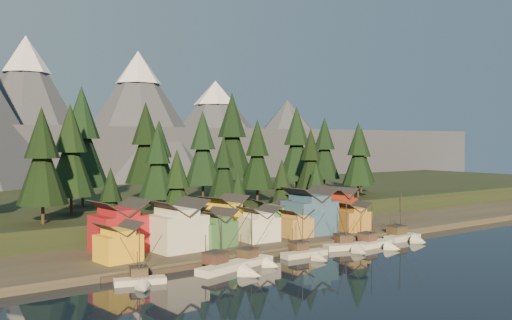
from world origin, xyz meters
TOP-DOWN VIEW (x-y plane):
  - ground at (0.00, 0.00)m, footprint 500.00×500.00m
  - shore_strip at (0.00, 40.00)m, footprint 400.00×50.00m
  - hillside at (0.00, 90.00)m, footprint 420.00×100.00m
  - dock at (0.00, 16.50)m, footprint 80.00×4.00m
  - mountain_ridge at (-4.20, 213.59)m, footprint 560.00×190.00m
  - boat_0 at (-35.19, 9.46)m, footprint 9.13×9.52m
  - boat_1 at (-18.29, 8.44)m, footprint 12.70×13.31m
  - boat_2 at (-10.50, 10.64)m, footprint 9.06×9.64m
  - boat_3 at (1.79, 10.02)m, footprint 10.60×11.45m
  - boat_4 at (14.43, 10.46)m, footprint 11.34×11.85m
  - boat_5 at (21.64, 9.06)m, footprint 10.13×10.87m
  - boat_6 at (33.21, 10.66)m, footprint 9.63×10.50m
  - house_front_0 at (-33.54, 22.76)m, footprint 7.88×7.53m
  - house_front_1 at (-19.75, 25.67)m, footprint 10.69×10.32m
  - house_front_2 at (-11.48, 25.19)m, footprint 9.52×9.57m
  - house_front_3 at (0.10, 24.63)m, footprint 7.90×7.57m
  - house_front_4 at (10.08, 23.96)m, footprint 6.40×6.89m
  - house_front_5 at (15.70, 25.26)m, footprint 11.06×10.13m
  - house_front_6 at (27.38, 22.23)m, footprint 8.06×7.74m
  - house_back_0 at (-29.86, 31.42)m, footprint 10.24×9.89m
  - house_back_1 at (-14.58, 31.64)m, footprint 8.51×8.58m
  - house_back_2 at (-4.10, 32.64)m, footprint 10.63×10.05m
  - house_back_3 at (9.30, 32.02)m, footprint 9.16×8.50m
  - house_back_4 at (20.13, 31.46)m, footprint 9.42×9.16m
  - house_back_5 at (31.88, 32.79)m, footprint 10.08×10.16m
  - tree_hill_2 at (-40.00, 48.00)m, footprint 10.76×10.76m
  - tree_hill_3 at (-30.00, 60.00)m, footprint 11.47×11.47m
  - tree_hill_4 at (-22.00, 75.00)m, footprint 14.00×14.00m
  - tree_hill_5 at (-12.00, 50.00)m, footprint 9.36×9.36m
  - tree_hill_6 at (-4.00, 65.00)m, footprint 10.09×10.09m
  - tree_hill_7 at (6.00, 48.00)m, footprint 8.25×8.25m
  - tree_hill_8 at (14.00, 72.00)m, footprint 11.57×11.57m
  - tree_hill_9 at (22.00, 55.00)m, footprint 10.28×10.28m
  - tree_hill_10 at (30.00, 80.00)m, footprint 14.44×14.44m
  - tree_hill_11 at (38.00, 50.00)m, footprint 9.20×9.20m
  - tree_hill_12 at (46.00, 66.00)m, footprint 12.47×12.47m
  - tree_hill_13 at (56.00, 48.00)m, footprint 10.10×10.10m
  - tree_hill_14 at (64.00, 72.00)m, footprint 11.18×11.18m
  - tree_hill_15 at (0.00, 82.00)m, footprint 12.66×12.66m
  - tree_hill_17 at (68.00, 58.00)m, footprint 9.40×9.40m
  - tree_shore_0 at (-28.00, 40.00)m, footprint 7.14×7.14m
  - tree_shore_1 at (-12.00, 40.00)m, footprint 8.76×8.76m
  - tree_shore_2 at (5.00, 40.00)m, footprint 6.30×6.30m
  - tree_shore_3 at (19.00, 40.00)m, footprint 7.53×7.53m
  - tree_shore_4 at (31.00, 40.00)m, footprint 7.04×7.04m

SIDE VIEW (x-z plane):
  - ground at x=0.00m, z-range 0.00..0.00m
  - dock at x=0.00m, z-range 0.00..1.00m
  - shore_strip at x=0.00m, z-range 0.00..1.50m
  - boat_0 at x=-35.19m, z-range -3.09..6.79m
  - boat_3 at x=1.79m, z-range -3.47..7.33m
  - boat_4 at x=14.43m, z-range -3.71..7.93m
  - boat_5 at x=21.64m, z-range -3.54..7.82m
  - boat_2 at x=-10.50m, z-range -3.33..7.77m
  - boat_1 at x=-18.29m, z-range -4.08..8.62m
  - boat_6 at x=33.21m, z-range -3.82..9.06m
  - hillside at x=0.00m, z-range 0.00..6.00m
  - house_front_4 at x=10.08m, z-range 1.66..8.06m
  - house_front_6 at x=27.38m, z-range 1.68..8.73m
  - house_front_0 at x=-33.54m, z-range 1.68..8.89m
  - house_front_3 at x=0.10m, z-range 1.69..9.37m
  - house_front_2 at x=-11.48m, z-range 1.70..9.49m
  - house_back_3 at x=9.30m, z-range 1.70..9.68m
  - house_back_1 at x=-14.58m, z-range 1.70..9.92m
  - house_back_4 at x=20.13m, z-range 1.72..10.54m
  - house_back_5 at x=31.88m, z-range 1.74..11.29m
  - house_back_2 at x=-4.10m, z-range 1.74..11.43m
  - house_front_1 at x=-19.75m, z-range 1.76..12.12m
  - house_back_0 at x=-29.86m, z-range 1.76..12.13m
  - house_front_5 at x=15.70m, z-range 1.78..13.00m
  - tree_shore_2 at x=5.00m, z-range 2.17..16.85m
  - tree_shore_4 at x=31.00m, z-range 2.26..18.65m
  - tree_shore_0 at x=-28.00m, z-range 2.27..18.90m
  - tree_shore_3 at x=19.00m, z-range 2.31..19.86m
  - tree_shore_1 at x=-12.00m, z-range 2.45..22.85m
  - tree_hill_7 at x=6.00m, z-range 6.89..26.11m
  - tree_hill_11 at x=38.00m, z-range 7.00..28.42m
  - tree_hill_5 at x=-12.00m, z-range 7.01..28.81m
  - tree_hill_17 at x=68.00m, z-range 7.02..28.93m
  - tree_hill_6 at x=-4.00m, z-range 7.10..30.61m
  - tree_hill_13 at x=56.00m, z-range 7.10..30.63m
  - tree_hill_9 at x=22.00m, z-range 7.12..31.06m
  - tree_hill_2 at x=-40.00m, z-range 7.17..32.24m
  - tree_hill_14 at x=64.00m, z-range 7.22..33.25m
  - tree_hill_3 at x=-30.00m, z-range 7.25..33.97m
  - tree_hill_8 at x=14.00m, z-range 7.26..34.21m
  - tree_hill_12 at x=46.00m, z-range 7.36..36.40m
  - tree_hill_15 at x=0.00m, z-range 7.38..36.86m
  - tree_hill_4 at x=-22.00m, z-range 7.53..40.14m
  - tree_hill_10 at x=30.00m, z-range 7.57..41.21m
  - mountain_ridge at x=-4.20m, z-range -18.94..71.06m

